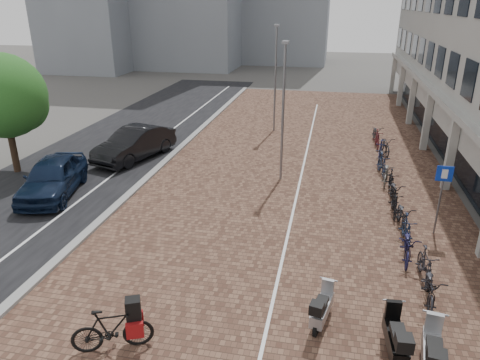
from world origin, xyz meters
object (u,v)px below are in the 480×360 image
scooter_front (322,306)px  hero_bike (112,329)px  car_dark (135,144)px  scooter_back (432,352)px  car_navy (53,177)px  scooter_mid (396,337)px  parking_sign (442,189)px

scooter_front → hero_bike: bearing=-145.6°
car_dark → scooter_back: car_dark is taller
car_navy → scooter_mid: size_ratio=2.82×
scooter_mid → car_dark: bearing=130.9°
scooter_front → scooter_back: bearing=-14.5°
car_dark → scooter_back: 18.35m
scooter_back → parking_sign: bearing=87.7°
car_navy → parking_sign: bearing=-15.4°
car_dark → scooter_mid: size_ratio=2.95×
parking_sign → scooter_back: bearing=-98.9°
scooter_front → parking_sign: bearing=68.6°
car_dark → scooter_mid: car_dark is taller
scooter_back → scooter_mid: bearing=160.8°
hero_bike → parking_sign: size_ratio=0.76×
scooter_front → parking_sign: parking_sign is taller
car_dark → parking_sign: (14.43, -5.78, 0.99)m
scooter_mid → parking_sign: parking_sign is taller
car_dark → car_navy: bearing=-88.9°
scooter_front → scooter_mid: size_ratio=0.89×
scooter_back → parking_sign: size_ratio=0.68×
hero_bike → scooter_back: size_ratio=1.12×
car_navy → scooter_back: car_navy is taller
scooter_front → scooter_mid: 1.98m
car_navy → scooter_front: (12.01, -6.29, -0.31)m
scooter_mid → parking_sign: 7.18m
car_dark → parking_sign: parking_sign is taller
hero_bike → scooter_mid: (6.77, 1.16, -0.02)m
car_navy → scooter_back: bearing=-41.4°
scooter_mid → parking_sign: size_ratio=0.65×
hero_bike → scooter_mid: size_ratio=1.17×
car_dark → parking_sign: bearing=-5.2°
scooter_mid → hero_bike: bearing=-173.9°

